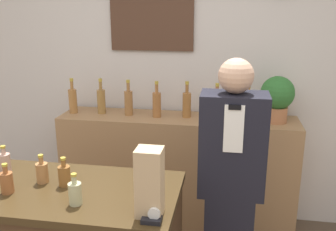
{
  "coord_description": "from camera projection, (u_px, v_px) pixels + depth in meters",
  "views": [
    {
      "loc": [
        0.49,
        -1.18,
        1.85
      ],
      "look_at": [
        0.1,
        1.12,
        1.17
      ],
      "focal_mm": 40.0,
      "sensor_mm": 36.0,
      "label": 1
    }
  ],
  "objects": [
    {
      "name": "back_shelf",
      "position": [
        177.0,
        172.0,
        3.2
      ],
      "size": [
        1.95,
        0.41,
        0.98
      ],
      "color": "#9E754C",
      "rests_on": "ground_plane"
    },
    {
      "name": "shelf_bottle_0",
      "position": [
        73.0,
        100.0,
        3.17
      ],
      "size": [
        0.07,
        0.07,
        0.3
      ],
      "color": "#A5703B",
      "rests_on": "back_shelf"
    },
    {
      "name": "counter_bottle_3",
      "position": [
        64.0,
        175.0,
        2.0
      ],
      "size": [
        0.06,
        0.06,
        0.16
      ],
      "color": "brown",
      "rests_on": "display_counter"
    },
    {
      "name": "shopkeeper",
      "position": [
        230.0,
        185.0,
        2.33
      ],
      "size": [
        0.4,
        0.25,
        1.57
      ],
      "color": "black",
      "rests_on": "ground_plane"
    },
    {
      "name": "back_wall",
      "position": [
        173.0,
        67.0,
        3.22
      ],
      "size": [
        5.2,
        0.09,
        2.7
      ],
      "color": "silver",
      "rests_on": "ground_plane"
    },
    {
      "name": "counter_bottle_2",
      "position": [
        42.0,
        172.0,
        2.04
      ],
      "size": [
        0.06,
        0.06,
        0.16
      ],
      "color": "#A57040",
      "rests_on": "display_counter"
    },
    {
      "name": "shelf_bottle_6",
      "position": [
        248.0,
        107.0,
        2.94
      ],
      "size": [
        0.07,
        0.07,
        0.3
      ],
      "color": "#A36A35",
      "rests_on": "back_shelf"
    },
    {
      "name": "shelf_bottle_2",
      "position": [
        129.0,
        102.0,
        3.1
      ],
      "size": [
        0.07,
        0.07,
        0.3
      ],
      "color": "#9B693A",
      "rests_on": "back_shelf"
    },
    {
      "name": "tape_dispenser",
      "position": [
        152.0,
        218.0,
        1.67
      ],
      "size": [
        0.09,
        0.06,
        0.07
      ],
      "color": "black",
      "rests_on": "display_counter"
    },
    {
      "name": "shelf_bottle_1",
      "position": [
        101.0,
        100.0,
        3.15
      ],
      "size": [
        0.07,
        0.07,
        0.3
      ],
      "color": "olive",
      "rests_on": "back_shelf"
    },
    {
      "name": "shelf_bottle_5",
      "position": [
        217.0,
        106.0,
        2.97
      ],
      "size": [
        0.07,
        0.07,
        0.3
      ],
      "color": "#A3633C",
      "rests_on": "back_shelf"
    },
    {
      "name": "shelf_bottle_3",
      "position": [
        157.0,
        104.0,
        3.05
      ],
      "size": [
        0.07,
        0.07,
        0.3
      ],
      "color": "#A06536",
      "rests_on": "back_shelf"
    },
    {
      "name": "counter_bottle_0",
      "position": [
        5.0,
        162.0,
        2.17
      ],
      "size": [
        0.06,
        0.06,
        0.16
      ],
      "color": "tan",
      "rests_on": "display_counter"
    },
    {
      "name": "counter_bottle_1",
      "position": [
        7.0,
        182.0,
        1.93
      ],
      "size": [
        0.06,
        0.06,
        0.16
      ],
      "color": "brown",
      "rests_on": "display_counter"
    },
    {
      "name": "potted_plant",
      "position": [
        277.0,
        97.0,
        2.89
      ],
      "size": [
        0.26,
        0.26,
        0.36
      ],
      "color": "#B27047",
      "rests_on": "back_shelf"
    },
    {
      "name": "shelf_bottle_4",
      "position": [
        187.0,
        104.0,
        3.04
      ],
      "size": [
        0.07,
        0.07,
        0.3
      ],
      "color": "#9C6633",
      "rests_on": "back_shelf"
    },
    {
      "name": "counter_bottle_4",
      "position": [
        75.0,
        193.0,
        1.81
      ],
      "size": [
        0.06,
        0.06,
        0.16
      ],
      "color": "tan",
      "rests_on": "display_counter"
    },
    {
      "name": "paper_bag",
      "position": [
        150.0,
        183.0,
        1.69
      ],
      "size": [
        0.12,
        0.11,
        0.33
      ],
      "color": "tan",
      "rests_on": "display_counter"
    }
  ]
}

